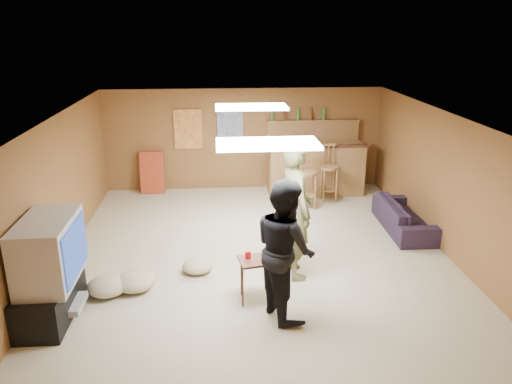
{
  "coord_description": "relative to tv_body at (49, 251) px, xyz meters",
  "views": [
    {
      "loc": [
        -0.59,
        -7.16,
        3.51
      ],
      "look_at": [
        0.0,
        0.2,
        1.0
      ],
      "focal_mm": 35.0,
      "sensor_mm": 36.0,
      "label": 1
    }
  ],
  "objects": [
    {
      "name": "bar_shelf",
      "position": [
        4.15,
        4.9,
        0.6
      ],
      "size": [
        2.0,
        0.18,
        0.05
      ],
      "primitive_type": "cube",
      "color": "brown",
      "rests_on": "bar_backing"
    },
    {
      "name": "bar_stool_right",
      "position": [
        4.33,
        3.94,
        -0.23
      ],
      "size": [
        0.51,
        0.51,
        1.33
      ],
      "primitive_type": null,
      "rotation": [
        0.0,
        0.0,
        0.24
      ],
      "color": "brown",
      "rests_on": "ground"
    },
    {
      "name": "wall_left",
      "position": [
        -0.35,
        1.5,
        0.2
      ],
      "size": [
        0.02,
        7.0,
        2.2
      ],
      "primitive_type": "cube",
      "color": "brown",
      "rests_on": "ground"
    },
    {
      "name": "dvd_box",
      "position": [
        0.15,
        0.0,
        -0.75
      ],
      "size": [
        0.35,
        0.5,
        0.08
      ],
      "primitive_type": "cube",
      "color": "#B2B2B7",
      "rests_on": "tv_stand"
    },
    {
      "name": "tv_body",
      "position": [
        0.0,
        0.0,
        0.0
      ],
      "size": [
        0.6,
        1.1,
        0.8
      ],
      "primitive_type": "cube",
      "color": "#B2B2B7",
      "rests_on": "tv_stand"
    },
    {
      "name": "cushion_mid",
      "position": [
        1.73,
        1.02,
        -0.8
      ],
      "size": [
        0.51,
        0.51,
        0.2
      ],
      "primitive_type": "ellipsoid",
      "rotation": [
        0.0,
        0.0,
        -0.14
      ],
      "color": "tan",
      "rests_on": "ground"
    },
    {
      "name": "person_olive",
      "position": [
        3.15,
        0.85,
        0.1
      ],
      "size": [
        0.6,
        0.8,
        2.01
      ],
      "primitive_type": "imported",
      "rotation": [
        0.0,
        0.0,
        1.75
      ],
      "color": "brown",
      "rests_on": "ground"
    },
    {
      "name": "ceiling_panel_back",
      "position": [
        2.65,
        2.7,
        1.27
      ],
      "size": [
        1.2,
        0.6,
        0.04
      ],
      "primitive_type": "cube",
      "color": "white",
      "rests_on": "ceiling"
    },
    {
      "name": "folding_chair_stack",
      "position": [
        0.65,
        4.8,
        -0.45
      ],
      "size": [
        0.5,
        0.26,
        0.91
      ],
      "primitive_type": "cube",
      "rotation": [
        -0.14,
        0.0,
        0.0
      ],
      "color": "#AC3B1F",
      "rests_on": "ground"
    },
    {
      "name": "bar_counter",
      "position": [
        4.15,
        4.45,
        -0.35
      ],
      "size": [
        2.0,
        0.6,
        1.1
      ],
      "primitive_type": "cube",
      "color": "brown",
      "rests_on": "ground"
    },
    {
      "name": "cushion_near_tv",
      "position": [
        0.88,
        0.59,
        -0.77
      ],
      "size": [
        0.56,
        0.56,
        0.25
      ],
      "primitive_type": "ellipsoid",
      "rotation": [
        0.0,
        0.0,
        0.0
      ],
      "color": "tan",
      "rests_on": "ground"
    },
    {
      "name": "wall_front",
      "position": [
        2.65,
        -2.0,
        0.2
      ],
      "size": [
        6.0,
        0.02,
        2.2
      ],
      "primitive_type": "cube",
      "color": "brown",
      "rests_on": "ground"
    },
    {
      "name": "cup_red_near",
      "position": [
        2.43,
        0.2,
        -0.25
      ],
      "size": [
        0.1,
        0.1,
        0.1
      ],
      "primitive_type": "cylinder",
      "rotation": [
        0.0,
        0.0,
        -0.41
      ],
      "color": "red",
      "rests_on": "tray_table"
    },
    {
      "name": "cup_red_far",
      "position": [
        2.65,
        0.1,
        -0.25
      ],
      "size": [
        0.08,
        0.08,
        0.1
      ],
      "primitive_type": "cylinder",
      "rotation": [
        0.0,
        0.0,
        0.02
      ],
      "color": "red",
      "rests_on": "tray_table"
    },
    {
      "name": "poster_right",
      "position": [
        2.35,
        4.96,
        0.45
      ],
      "size": [
        0.55,
        0.03,
        0.8
      ],
      "primitive_type": "cube",
      "color": "#334C99",
      "rests_on": "wall_back"
    },
    {
      "name": "bar_stool_left",
      "position": [
        3.83,
        3.6,
        -0.25
      ],
      "size": [
        0.43,
        0.43,
        1.29
      ],
      "primitive_type": null,
      "rotation": [
        0.0,
        0.0,
        0.04
      ],
      "color": "brown",
      "rests_on": "ground"
    },
    {
      "name": "bar_backing",
      "position": [
        4.15,
        4.92,
        0.3
      ],
      "size": [
        2.0,
        0.14,
        0.6
      ],
      "primitive_type": "cube",
      "color": "brown",
      "rests_on": "bar_counter"
    },
    {
      "name": "ceiling",
      "position": [
        2.65,
        1.5,
        1.3
      ],
      "size": [
        6.0,
        7.0,
        0.02
      ],
      "primitive_type": "cube",
      "color": "silver",
      "rests_on": "ground"
    },
    {
      "name": "tv_screen",
      "position": [
        0.31,
        0.0,
        0.0
      ],
      "size": [
        0.02,
        0.95,
        0.65
      ],
      "primitive_type": "cube",
      "color": "navy",
      "rests_on": "tv_body"
    },
    {
      "name": "poster_left",
      "position": [
        1.45,
        4.96,
        0.45
      ],
      "size": [
        0.6,
        0.03,
        0.85
      ],
      "primitive_type": "cube",
      "color": "#BF3F26",
      "rests_on": "wall_back"
    },
    {
      "name": "person_black",
      "position": [
        2.86,
        -0.16,
        -0.01
      ],
      "size": [
        0.92,
        1.04,
        1.78
      ],
      "primitive_type": "imported",
      "rotation": [
        0.0,
        0.0,
        1.9
      ],
      "color": "black",
      "rests_on": "ground"
    },
    {
      "name": "bottle_row",
      "position": [
        3.81,
        4.88,
        0.75
      ],
      "size": [
        1.2,
        0.08,
        0.26
      ],
      "primitive_type": null,
      "color": "#3F7233",
      "rests_on": "bar_shelf"
    },
    {
      "name": "bar_lip",
      "position": [
        4.15,
        4.2,
        0.2
      ],
      "size": [
        2.1,
        0.12,
        0.05
      ],
      "primitive_type": "cube",
      "color": "#3F1F14",
      "rests_on": "bar_counter"
    },
    {
      "name": "wall_right",
      "position": [
        5.65,
        1.5,
        0.2
      ],
      "size": [
        0.02,
        7.0,
        2.2
      ],
      "primitive_type": "cube",
      "color": "brown",
      "rests_on": "ground"
    },
    {
      "name": "tray_table",
      "position": [
        2.54,
        0.16,
        -0.6
      ],
      "size": [
        0.52,
        0.45,
        0.6
      ],
      "primitive_type": "cube",
      "rotation": [
        0.0,
        0.0,
        0.18
      ],
      "color": "#3F1F14",
      "rests_on": "ground"
    },
    {
      "name": "tv_stand",
      "position": [
        -0.07,
        0.0,
        -0.65
      ],
      "size": [
        0.55,
        1.3,
        0.5
      ],
      "primitive_type": "cube",
      "color": "black",
      "rests_on": "ground"
    },
    {
      "name": "wall_back",
      "position": [
        2.65,
        5.0,
        0.2
      ],
      "size": [
        6.0,
        0.02,
        2.2
      ],
      "primitive_type": "cube",
      "color": "brown",
      "rests_on": "ground"
    },
    {
      "name": "sofa",
      "position": [
        5.35,
        2.36,
        -0.65
      ],
      "size": [
        0.73,
        1.76,
        0.51
      ],
      "primitive_type": "imported",
      "rotation": [
        0.0,
        0.0,
        1.54
      ],
      "color": "black",
      "rests_on": "ground"
    },
    {
      "name": "cup_blue",
      "position": [
        2.7,
        0.24,
        -0.25
      ],
      "size": [
        0.09,
        0.09,
        0.11
      ],
      "primitive_type": "cylinder",
      "rotation": [
        0.0,
        0.0,
        0.15
      ],
      "color": "navy",
      "rests_on": "tray_table"
    },
    {
      "name": "ground",
      "position": [
        2.65,
        1.5,
        -0.9
      ],
      "size": [
        7.0,
        7.0,
        0.0
      ],
      "primitive_type": "plane",
      "color": "tan",
      "rests_on": "ground"
    },
    {
      "name": "ceiling_panel_front",
      "position": [
        2.65,
        0.0,
        1.27
      ],
      "size": [
        1.2,
        0.6,
        0.04
      ],
      "primitive_type": "cube",
      "color": "white",
      "rests_on": "ceiling"
    },
    {
      "name": "cushion_far",
      "position": [
        0.53,
        0.48,
        -0.78
      ],
      "size": [
        0.72,
        0.72,
        0.25
      ],
      "primitive_type": "ellipsoid",
      "rotation": [
        0.0,
        0.0,
        0.39
      ],
      "color": "tan",
      "rests_on": "ground"
    }
  ]
}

